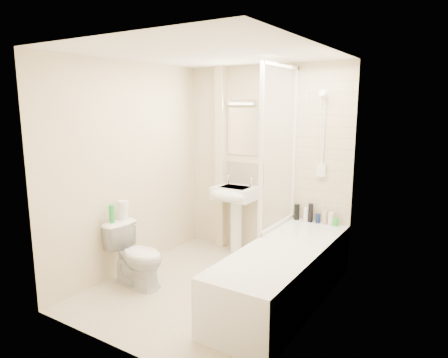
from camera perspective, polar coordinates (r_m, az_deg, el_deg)
The scene contains 26 objects.
floor at distance 4.38m, azimuth -2.04°, elevation -15.44°, with size 2.50×2.50×0.00m, color beige.
wall_back at distance 5.07m, azimuth 5.87°, elevation 2.37°, with size 2.20×0.02×2.40m, color beige.
wall_left at distance 4.70m, azimuth -13.29°, elevation 1.49°, with size 0.02×2.50×2.40m, color beige.
wall_right at distance 3.51m, azimuth 12.84°, elevation -1.58°, with size 0.02×2.50×2.40m, color beige.
ceiling at distance 3.96m, azimuth -2.28°, elevation 17.51°, with size 2.20×2.50×0.02m, color white.
tile_back at distance 4.74m, azimuth 14.01°, elevation 4.28°, with size 0.70×0.01×1.75m, color beige.
tile_right at distance 3.66m, azimuth 13.87°, elevation 2.46°, with size 0.01×2.10×1.75m, color beige.
pipe_boxing at distance 5.32m, azimuth -0.42°, elevation 2.82°, with size 0.12×0.12×2.40m, color beige.
splashback at distance 5.23m, azimuth 2.68°, elevation 0.79°, with size 0.60×0.01×0.30m, color beige.
mirror at distance 5.16m, azimuth 2.72°, elevation 6.81°, with size 0.46×0.01×0.60m, color white.
strip_light at distance 5.13m, azimuth 2.63°, elevation 10.92°, with size 0.42×0.07×0.07m, color silver.
bathtub at distance 4.09m, azimuth 8.53°, elevation -13.08°, with size 0.70×2.10×0.55m.
shower_screen at distance 4.46m, azimuth 7.94°, elevation 4.42°, with size 0.04×0.92×1.80m.
shower_fixture at distance 4.69m, azimuth 13.88°, elevation 5.70°, with size 0.10×0.16×0.99m.
pedestal_sink at distance 5.11m, azimuth 1.39°, elevation -3.15°, with size 0.52×0.48×1.01m.
bottle_black_a at distance 4.90m, azimuth 10.37°, elevation -4.65°, with size 0.06×0.06×0.19m, color black.
bottle_white_a at distance 4.87m, azimuth 11.62°, elevation -4.98°, with size 0.06×0.06×0.16m, color white.
bottle_black_b at distance 4.84m, azimuth 12.28°, elevation -4.73°, with size 0.06×0.06×0.22m, color black.
bottle_blue at distance 4.83m, azimuth 13.26°, elevation -5.49°, with size 0.05×0.05×0.11m, color navy.
bottle_cream at distance 4.80m, azimuth 14.16°, elevation -5.35°, with size 0.06×0.06×0.16m, color beige.
bottle_white_b at distance 4.78m, azimuth 15.02°, elevation -5.51°, with size 0.06×0.06×0.15m, color white.
bottle_green at distance 4.77m, azimuth 15.65°, elevation -5.97°, with size 0.06×0.06×0.09m, color green.
toilet at distance 4.44m, azimuth -12.37°, elevation -10.57°, with size 0.68×0.41×0.68m, color white.
toilet_roll_lower at distance 4.55m, azimuth -14.25°, elevation -4.94°, with size 0.11×0.11×0.10m, color white.
toilet_roll_upper at distance 4.52m, azimuth -14.24°, elevation -3.69°, with size 0.12×0.12×0.10m, color white.
green_bottle at distance 4.43m, azimuth -15.74°, elevation -4.83°, with size 0.06×0.06×0.20m, color green.
Camera 1 is at (2.23, -3.24, 1.93)m, focal length 32.00 mm.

